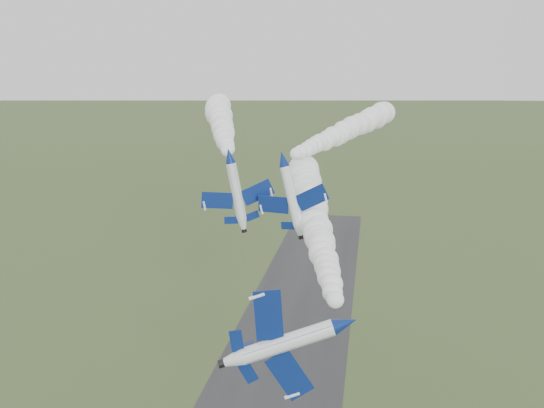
{
  "coord_description": "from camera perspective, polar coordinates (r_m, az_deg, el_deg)",
  "views": [
    {
      "loc": [
        15.38,
        -60.77,
        54.37
      ],
      "look_at": [
        2.58,
        15.62,
        36.77
      ],
      "focal_mm": 40.0,
      "sensor_mm": 36.0,
      "label": 1
    }
  ],
  "objects": [
    {
      "name": "jet_pair_left",
      "position": [
        84.81,
        -4.04,
        4.57
      ],
      "size": [
        10.34,
        12.22,
        3.41
      ],
      "rotation": [
        0.0,
        -0.18,
        0.29
      ],
      "color": "white"
    },
    {
      "name": "jet_lead",
      "position": [
        57.24,
        6.96,
        -11.12
      ],
      "size": [
        4.78,
        13.48,
        10.65
      ],
      "rotation": [
        0.0,
        1.25,
        0.22
      ],
      "color": "white"
    },
    {
      "name": "smoke_trail_jet_pair_right",
      "position": [
        115.85,
        7.37,
        7.05
      ],
      "size": [
        19.25,
        64.6,
        5.15
      ],
      "primitive_type": null,
      "rotation": [
        0.0,
        0.0,
        -0.22
      ],
      "color": "white"
    },
    {
      "name": "jet_pair_right",
      "position": [
        82.38,
        1.0,
        4.29
      ],
      "size": [
        10.25,
        12.39,
        3.74
      ],
      "rotation": [
        0.0,
        -0.25,
        -0.22
      ],
      "color": "white"
    },
    {
      "name": "smoke_trail_jet_lead",
      "position": [
        85.98,
        3.94,
        -1.26
      ],
      "size": [
        17.67,
        56.21,
        5.72
      ],
      "primitive_type": null,
      "rotation": [
        0.0,
        0.0,
        0.22
      ],
      "color": "white"
    },
    {
      "name": "runway",
      "position": [
        106.91,
        -0.09,
        -17.76
      ],
      "size": [
        24.0,
        260.0,
        0.04
      ],
      "primitive_type": "cube",
      "color": "#2C2C2F",
      "rests_on": "ground"
    },
    {
      "name": "smoke_trail_jet_pair_left",
      "position": [
        120.22,
        -4.81,
        7.55
      ],
      "size": [
        24.52,
        65.48,
        5.95
      ],
      "primitive_type": null,
      "rotation": [
        0.0,
        0.0,
        0.29
      ],
      "color": "white"
    }
  ]
}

